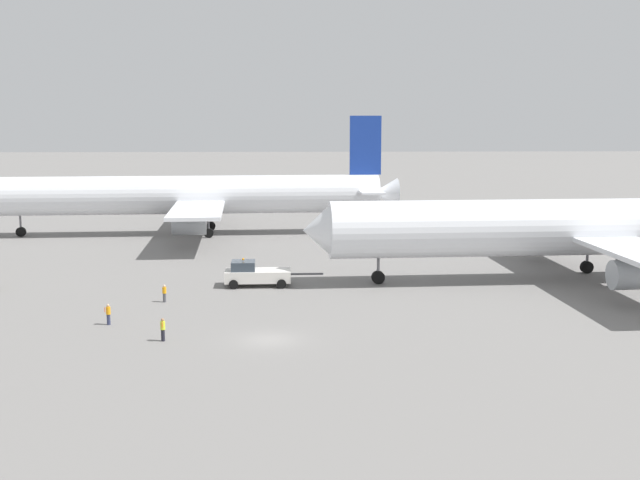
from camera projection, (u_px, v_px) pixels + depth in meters
ground_plane at (269, 340)px, 59.66m from camera, size 600.00×600.00×0.00m
airliner_at_gate_left at (186, 196)px, 111.06m from camera, size 60.24×41.45×16.34m
airliner_being_pushed at (575, 228)px, 80.22m from camera, size 53.85×39.99×17.11m
pushback_tug at (255, 274)px, 78.26m from camera, size 9.60×3.26×2.76m
ground_crew_wing_walker_right at (164, 293)px, 71.51m from camera, size 0.36×0.36×1.59m
ground_crew_marshaller_foreground at (108, 314)px, 63.81m from camera, size 0.43×0.40×1.68m
ground_crew_ramp_agent_by_cones at (163, 329)px, 59.20m from camera, size 0.36×0.50×1.73m
jet_bridge at (200, 192)px, 132.91m from camera, size 6.33×16.12×5.64m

